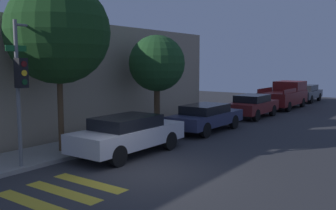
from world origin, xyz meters
name	(u,v)px	position (x,y,z in m)	size (l,w,h in m)	color
ground_plane	(147,174)	(0.00, 0.00, 0.00)	(60.00, 60.00, 0.00)	#333335
sidewalk	(55,152)	(0.00, 4.38, 0.07)	(26.00, 2.35, 0.14)	gray
crosswalk	(48,197)	(-2.99, 0.80, 0.00)	(3.20, 2.60, 0.00)	gold
traffic_light_pole	(31,67)	(-1.56, 3.37, 3.21)	(2.30, 0.56, 4.65)	slate
sedan_near_corner	(128,134)	(1.51, 2.10, 0.78)	(4.68, 1.84, 1.43)	silver
sedan_middle	(206,117)	(7.21, 2.10, 0.73)	(4.66, 1.79, 1.33)	#2D3351
sedan_far_end	(253,105)	(12.95, 2.10, 0.76)	(4.31, 1.79, 1.41)	maroon
pickup_truck	(285,95)	(18.91, 2.10, 0.98)	(5.35, 2.07, 1.95)	maroon
sedan_tail_of_row	(306,93)	(24.49, 2.10, 0.78)	(4.36, 1.75, 1.46)	#4C5156
tree_near_corner	(58,32)	(0.09, 4.11, 4.44)	(3.71, 3.71, 6.30)	#4C3823
tree_midblock	(157,64)	(5.89, 4.11, 3.31)	(2.73, 2.73, 4.70)	#4C3823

